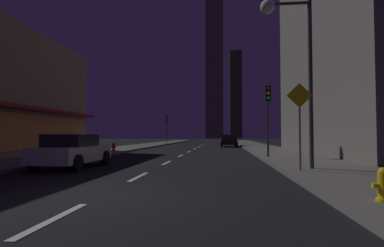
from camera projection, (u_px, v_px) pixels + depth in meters
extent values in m
cube|color=black|center=(200.00, 146.00, 38.93)|extent=(78.00, 136.00, 0.10)
cube|color=#605E59|center=(256.00, 146.00, 38.24)|extent=(4.00, 76.00, 0.15)
cube|color=#605E59|center=(147.00, 145.00, 39.63)|extent=(4.00, 76.00, 0.15)
cube|color=silver|center=(54.00, 219.00, 5.12)|extent=(0.16, 2.20, 0.01)
cube|color=silver|center=(139.00, 177.00, 10.29)|extent=(0.16, 2.20, 0.01)
cube|color=silver|center=(167.00, 163.00, 15.46)|extent=(0.16, 2.20, 0.01)
cube|color=silver|center=(181.00, 156.00, 20.64)|extent=(0.16, 2.20, 0.01)
cube|color=silver|center=(189.00, 152.00, 25.81)|extent=(0.16, 2.20, 0.01)
cube|color=silver|center=(195.00, 149.00, 30.98)|extent=(0.16, 2.20, 0.01)
cube|color=silver|center=(199.00, 147.00, 36.15)|extent=(0.16, 2.20, 0.01)
cube|color=silver|center=(202.00, 145.00, 41.32)|extent=(0.16, 2.20, 0.01)
cube|color=silver|center=(204.00, 144.00, 46.49)|extent=(0.16, 2.20, 0.01)
cube|color=slate|center=(384.00, 9.00, 21.97)|extent=(11.00, 20.00, 20.98)
cube|color=#625D49|center=(215.00, 69.00, 130.30)|extent=(7.35, 7.82, 59.49)
cube|color=#413E30|center=(236.00, 95.00, 140.38)|extent=(5.52, 6.17, 39.89)
cube|color=silver|center=(73.00, 154.00, 13.15)|extent=(1.80, 4.20, 0.65)
cube|color=black|center=(71.00, 141.00, 12.97)|extent=(1.64, 2.00, 0.55)
cylinder|color=black|center=(70.00, 157.00, 14.61)|extent=(0.22, 0.68, 0.68)
cylinder|color=black|center=(105.00, 158.00, 14.44)|extent=(0.22, 0.68, 0.68)
cylinder|color=black|center=(34.00, 163.00, 11.83)|extent=(0.22, 0.68, 0.68)
cylinder|color=black|center=(77.00, 163.00, 11.66)|extent=(0.22, 0.68, 0.68)
sphere|color=white|center=(83.00, 150.00, 15.24)|extent=(0.18, 0.18, 0.18)
sphere|color=white|center=(104.00, 150.00, 15.13)|extent=(0.18, 0.18, 0.18)
cube|color=black|center=(229.00, 142.00, 36.43)|extent=(1.80, 4.20, 0.65)
cube|color=black|center=(229.00, 137.00, 36.26)|extent=(1.64, 2.00, 0.55)
cylinder|color=black|center=(222.00, 144.00, 37.90)|extent=(0.22, 0.68, 0.68)
cylinder|color=black|center=(236.00, 144.00, 37.73)|extent=(0.22, 0.68, 0.68)
cylinder|color=black|center=(222.00, 144.00, 35.12)|extent=(0.22, 0.68, 0.68)
cylinder|color=black|center=(237.00, 144.00, 34.94)|extent=(0.22, 0.68, 0.68)
sphere|color=white|center=(224.00, 141.00, 38.53)|extent=(0.18, 0.18, 0.18)
sphere|color=white|center=(233.00, 141.00, 38.42)|extent=(0.18, 0.18, 0.18)
cylinder|color=yellow|center=(384.00, 187.00, 5.82)|extent=(0.22, 0.22, 0.55)
sphere|color=yellow|center=(384.00, 173.00, 5.83)|extent=(0.21, 0.21, 0.21)
cylinder|color=yellow|center=(384.00, 200.00, 5.81)|extent=(0.30, 0.30, 0.06)
cylinder|color=yellow|center=(375.00, 186.00, 5.83)|extent=(0.10, 0.10, 0.10)
cylinder|color=red|center=(114.00, 147.00, 24.49)|extent=(0.22, 0.22, 0.55)
sphere|color=red|center=(114.00, 144.00, 24.50)|extent=(0.21, 0.21, 0.21)
cylinder|color=red|center=(114.00, 150.00, 24.48)|extent=(0.30, 0.30, 0.06)
cylinder|color=red|center=(112.00, 147.00, 24.51)|extent=(0.10, 0.10, 0.10)
cylinder|color=red|center=(116.00, 147.00, 24.48)|extent=(0.10, 0.10, 0.10)
cylinder|color=#2D2D2D|center=(268.00, 121.00, 17.99)|extent=(0.12, 0.12, 4.20)
cube|color=black|center=(268.00, 94.00, 17.85)|extent=(0.32, 0.24, 0.90)
sphere|color=red|center=(268.00, 89.00, 17.73)|extent=(0.18, 0.18, 0.18)
sphere|color=#F2B20C|center=(268.00, 93.00, 17.72)|extent=(0.18, 0.18, 0.18)
sphere|color=#19D833|center=(268.00, 98.00, 17.71)|extent=(0.18, 0.18, 0.18)
cylinder|color=#2D2D2D|center=(167.00, 129.00, 45.62)|extent=(0.12, 0.12, 4.20)
cube|color=black|center=(166.00, 119.00, 45.48)|extent=(0.32, 0.24, 0.90)
sphere|color=red|center=(166.00, 117.00, 45.37)|extent=(0.18, 0.18, 0.18)
sphere|color=#F2B20C|center=(166.00, 119.00, 45.36)|extent=(0.18, 0.18, 0.18)
sphere|color=#19D833|center=(166.00, 121.00, 45.34)|extent=(0.18, 0.18, 0.18)
cylinder|color=#38383D|center=(311.00, 83.00, 11.66)|extent=(0.16, 0.16, 6.50)
cylinder|color=#38383D|center=(288.00, 3.00, 11.86)|extent=(1.60, 0.12, 0.12)
sphere|color=#FCF7CC|center=(267.00, 7.00, 11.94)|extent=(0.56, 0.56, 0.56)
cylinder|color=slate|center=(300.00, 137.00, 10.96)|extent=(0.08, 0.08, 2.40)
cube|color=yellow|center=(299.00, 95.00, 10.98)|extent=(0.91, 0.03, 0.91)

